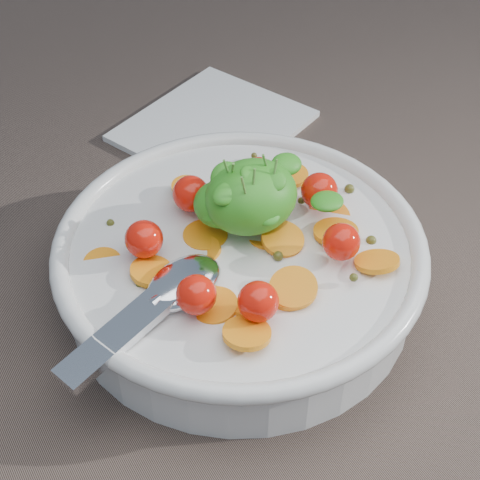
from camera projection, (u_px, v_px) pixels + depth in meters
ground at (260, 295)px, 0.58m from camera, size 6.00×6.00×0.00m
bowl at (240, 262)px, 0.56m from camera, size 0.30×0.28×0.12m
napkin at (213, 126)px, 0.74m from camera, size 0.21×0.20×0.01m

